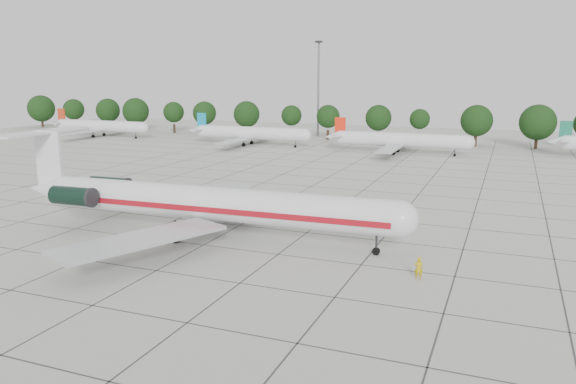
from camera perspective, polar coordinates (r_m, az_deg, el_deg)
name	(u,v)px	position (r m, az deg, el deg)	size (l,w,h in m)	color
ground	(307,233)	(60.03, 1.94, -4.15)	(260.00, 260.00, 0.00)	beige
apron_joints	(346,203)	(73.88, 5.89, -1.15)	(170.00, 170.00, 0.02)	#383838
main_airliner	(194,202)	(58.75, -9.57, -0.96)	(44.40, 34.87, 10.40)	silver
ground_crew	(419,268)	(47.53, 13.13, -7.57)	(0.71, 0.47, 1.95)	#BEA50B
bg_airliner_a	(100,126)	(161.18, -18.52, 6.35)	(28.24, 27.20, 7.40)	silver
bg_airliner_b	(251,133)	(134.46, -3.82, 5.97)	(28.24, 27.20, 7.40)	silver
bg_airliner_c	(400,140)	(122.13, 11.29, 5.18)	(28.24, 27.20, 7.40)	silver
tree_line	(378,118)	(143.16, 9.18, 7.43)	(249.86, 8.44, 10.22)	#332114
floodlight_mast	(318,83)	(154.49, 3.11, 10.96)	(1.60, 1.60, 25.45)	slate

